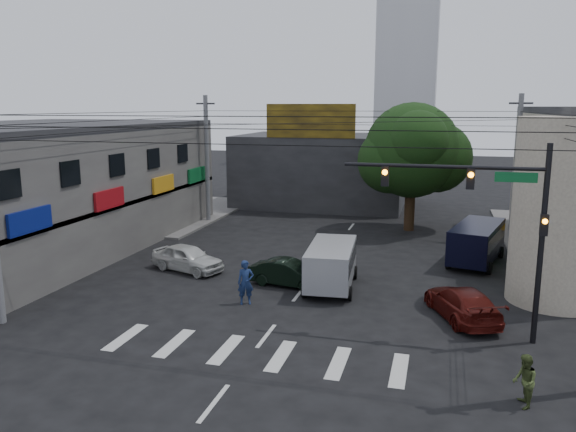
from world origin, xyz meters
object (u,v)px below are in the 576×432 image
at_px(street_tree, 412,151).
at_px(white_compact, 188,258).
at_px(traffic_gantry, 493,210).
at_px(silver_minivan, 331,267).
at_px(maroon_sedan, 462,303).
at_px(utility_pole_far_right, 516,168).
at_px(dark_sedan, 289,273).
at_px(navy_van, 477,244).
at_px(traffic_officer, 246,282).
at_px(pedestrian_olive, 525,381).
at_px(utility_pole_far_left, 207,160).

height_order(street_tree, white_compact, street_tree).
height_order(traffic_gantry, silver_minivan, traffic_gantry).
bearing_deg(traffic_gantry, maroon_sedan, 113.13).
bearing_deg(utility_pole_far_right, white_compact, -144.78).
bearing_deg(dark_sedan, navy_van, -44.53).
bearing_deg(traffic_officer, white_compact, 115.09).
bearing_deg(silver_minivan, white_compact, 79.88).
distance_m(navy_van, pedestrian_olive, 15.31).
bearing_deg(maroon_sedan, street_tree, -102.04).
bearing_deg(traffic_gantry, utility_pole_far_right, 81.06).
bearing_deg(traffic_gantry, white_compact, 160.74).
distance_m(traffic_gantry, white_compact, 15.73).
relative_size(utility_pole_far_right, maroon_sedan, 1.90).
distance_m(dark_sedan, maroon_sedan, 8.13).
relative_size(traffic_gantry, silver_minivan, 1.46).
height_order(street_tree, utility_pole_far_right, utility_pole_far_right).
height_order(street_tree, dark_sedan, street_tree).
xyz_separation_m(utility_pole_far_left, pedestrian_olive, (19.07, -21.83, -3.82)).
xyz_separation_m(street_tree, dark_sedan, (-4.76, -14.00, -4.85)).
height_order(utility_pole_far_left, white_compact, utility_pole_far_left).
relative_size(traffic_gantry, navy_van, 1.26).
distance_m(street_tree, utility_pole_far_right, 6.63).
xyz_separation_m(utility_pole_far_right, silver_minivan, (-9.28, -12.75, -3.57)).
height_order(utility_pole_far_right, pedestrian_olive, utility_pole_far_right).
height_order(maroon_sedan, pedestrian_olive, pedestrian_olive).
xyz_separation_m(street_tree, traffic_officer, (-5.90, -16.92, -4.51)).
bearing_deg(utility_pole_far_right, dark_sedan, -130.90).
bearing_deg(utility_pole_far_left, utility_pole_far_right, 0.00).
distance_m(traffic_gantry, maroon_sedan, 4.61).
bearing_deg(utility_pole_far_right, traffic_gantry, -98.94).
bearing_deg(street_tree, dark_sedan, -108.78).
bearing_deg(utility_pole_far_left, silver_minivan, -47.41).
height_order(maroon_sedan, silver_minivan, silver_minivan).
distance_m(street_tree, maroon_sedan, 17.19).
xyz_separation_m(white_compact, navy_van, (14.53, 5.47, 0.38)).
bearing_deg(utility_pole_far_left, maroon_sedan, -40.90).
xyz_separation_m(dark_sedan, silver_minivan, (1.98, 0.25, 0.40)).
distance_m(white_compact, pedestrian_olive, 17.99).
height_order(traffic_gantry, navy_van, traffic_gantry).
distance_m(dark_sedan, white_compact, 5.83).
height_order(silver_minivan, navy_van, navy_van).
bearing_deg(pedestrian_olive, silver_minivan, -146.66).
xyz_separation_m(utility_pole_far_left, dark_sedan, (9.74, -13.00, -3.98)).
relative_size(utility_pole_far_left, maroon_sedan, 1.90).
relative_size(maroon_sedan, navy_van, 0.85).
height_order(dark_sedan, maroon_sedan, maroon_sedan).
relative_size(street_tree, dark_sedan, 2.20).
relative_size(utility_pole_far_right, navy_van, 1.61).
relative_size(traffic_gantry, white_compact, 1.65).
bearing_deg(white_compact, street_tree, -20.95).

